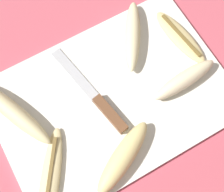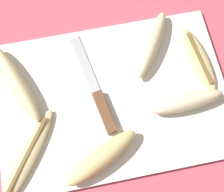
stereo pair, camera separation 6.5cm
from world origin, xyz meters
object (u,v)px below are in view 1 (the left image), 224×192
banana_spotted_left (180,37)px  banana_soft_right (14,112)px  knife (102,105)px  banana_golden_short (123,157)px  banana_mellow_near (50,181)px  banana_cream_curved (133,36)px  banana_bright_far (185,80)px

banana_spotted_left → banana_soft_right: (-0.39, 0.02, 0.01)m
knife → banana_golden_short: banana_golden_short is taller
banana_spotted_left → banana_golden_short: size_ratio=0.98×
knife → banana_soft_right: (-0.16, 0.07, 0.01)m
banana_mellow_near → banana_soft_right: bearing=91.3°
banana_soft_right → banana_golden_short: bearing=-51.7°
banana_soft_right → banana_cream_curved: bearing=6.4°
banana_spotted_left → banana_mellow_near: same height
knife → banana_cream_curved: banana_cream_curved is taller
knife → banana_spotted_left: bearing=2.3°
banana_spotted_left → banana_golden_short: bearing=-145.6°
banana_bright_far → banana_mellow_near: banana_bright_far is taller
banana_spotted_left → banana_mellow_near: size_ratio=0.83×
banana_bright_far → banana_spotted_left: bearing=60.4°
knife → banana_spotted_left: 0.23m
banana_cream_curved → knife: bearing=-142.5°
banana_bright_far → banana_cream_curved: (-0.04, 0.14, -0.00)m
banana_bright_far → banana_cream_curved: size_ratio=0.95×
banana_golden_short → knife: bearing=81.5°
banana_mellow_near → banana_spotted_left: bearing=19.4°
banana_bright_far → banana_golden_short: 0.21m
banana_spotted_left → banana_golden_short: 0.30m
knife → banana_soft_right: size_ratio=1.19×
knife → banana_spotted_left: same height
knife → banana_bright_far: 0.18m
banana_bright_far → banana_golden_short: (-0.19, -0.08, 0.00)m
banana_bright_far → banana_cream_curved: 0.15m
banana_soft_right → banana_mellow_near: size_ratio=1.02×
knife → banana_mellow_near: 0.18m
banana_spotted_left → banana_cream_curved: bearing=151.4°
banana_soft_right → banana_golden_short: (0.15, -0.19, 0.00)m
banana_mellow_near → banana_golden_short: (0.14, -0.03, 0.01)m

